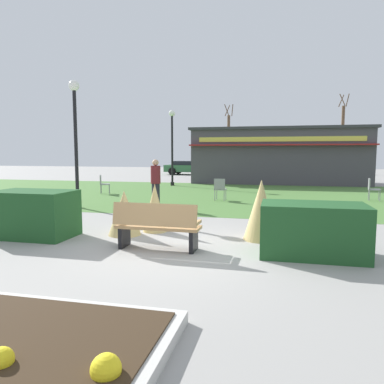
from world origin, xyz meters
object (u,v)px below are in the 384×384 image
at_px(cafe_chair_west, 220,188).
at_px(parked_car_west_slot, 189,167).
at_px(park_bench, 157,226).
at_px(parked_car_east_slot, 316,168).
at_px(parked_car_center_slot, 253,168).
at_px(lamppost_far, 172,139).
at_px(cafe_chair_center, 103,183).
at_px(person_strolling, 156,183).
at_px(cafe_chair_east, 372,188).
at_px(tree_right_bg, 228,142).
at_px(trash_bin, 350,235).
at_px(tree_left_bg, 342,138).
at_px(lamppost_mid, 75,129).
at_px(food_kiosk, 278,156).

xyz_separation_m(cafe_chair_west, parked_car_west_slot, (-5.41, 17.00, 0.12)).
height_order(park_bench, parked_car_east_slot, parked_car_east_slot).
height_order(parked_car_center_slot, parked_car_east_slot, same).
height_order(lamppost_far, cafe_chair_west, lamppost_far).
height_order(cafe_chair_center, parked_car_east_slot, parked_car_east_slot).
height_order(lamppost_far, person_strolling, lamppost_far).
bearing_deg(parked_car_west_slot, cafe_chair_west, -72.35).
relative_size(park_bench, parked_car_east_slot, 0.39).
bearing_deg(parked_car_center_slot, cafe_chair_west, -90.62).
distance_m(park_bench, parked_car_west_slot, 25.29).
relative_size(park_bench, cafe_chair_east, 1.92).
relative_size(park_bench, tree_right_bg, 0.26).
bearing_deg(park_bench, parked_car_east_slot, 77.81).
relative_size(park_bench, lamppost_far, 0.39).
distance_m(cafe_chair_east, parked_car_center_slot, 16.62).
distance_m(trash_bin, person_strolling, 7.50).
bearing_deg(parked_car_center_slot, parked_car_east_slot, -0.08).
bearing_deg(parked_car_east_slot, tree_right_bg, 147.30).
distance_m(parked_car_center_slot, tree_right_bg, 6.20).
height_order(cafe_chair_east, tree_right_bg, tree_right_bg).
distance_m(parked_car_west_slot, tree_right_bg, 6.23).
relative_size(cafe_chair_east, tree_right_bg, 0.13).
distance_m(person_strolling, parked_car_east_slot, 20.65).
distance_m(cafe_chair_center, tree_left_bg, 24.91).
distance_m(parked_car_west_slot, tree_left_bg, 14.48).
bearing_deg(tree_left_bg, cafe_chair_center, -123.59).
relative_size(lamppost_mid, cafe_chair_center, 4.91).
bearing_deg(person_strolling, tree_left_bg, 73.88).
relative_size(cafe_chair_center, parked_car_center_slot, 0.20).
distance_m(park_bench, parked_car_center_slot, 24.72).
bearing_deg(tree_right_bg, park_bench, -85.16).
relative_size(food_kiosk, tree_right_bg, 1.63).
xyz_separation_m(cafe_chair_west, parked_car_center_slot, (0.19, 17.00, 0.12)).
bearing_deg(parked_car_west_slot, tree_left_bg, 19.90).
bearing_deg(cafe_chair_east, park_bench, -123.34).
xyz_separation_m(cafe_chair_east, tree_right_bg, (-8.53, 20.62, 2.43)).
bearing_deg(trash_bin, parked_car_center_slot, 97.81).
height_order(trash_bin, parked_car_west_slot, parked_car_west_slot).
height_order(trash_bin, parked_car_center_slot, parked_car_center_slot).
distance_m(cafe_chair_west, cafe_chair_center, 5.85).
distance_m(lamppost_mid, cafe_chair_east, 11.62).
relative_size(lamppost_far, cafe_chair_center, 4.91).
relative_size(tree_left_bg, tree_right_bg, 1.09).
distance_m(lamppost_mid, cafe_chair_west, 5.90).
xyz_separation_m(park_bench, person_strolling, (-1.84, 5.35, 0.38)).
height_order(person_strolling, parked_car_center_slot, person_strolling).
relative_size(lamppost_mid, tree_right_bg, 0.66).
relative_size(lamppost_mid, parked_car_center_slot, 1.01).
distance_m(parked_car_east_slot, tree_left_bg, 6.14).
xyz_separation_m(lamppost_far, cafe_chair_east, (9.73, -4.73, -2.21)).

